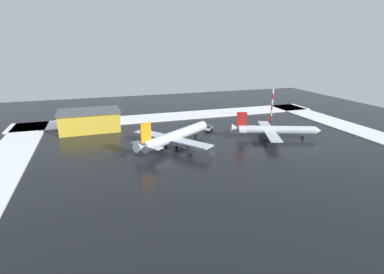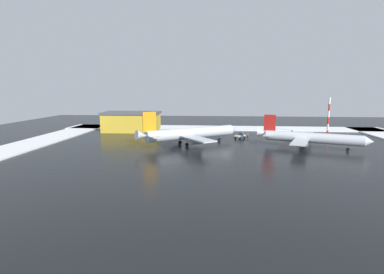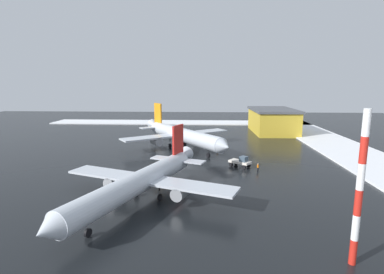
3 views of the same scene
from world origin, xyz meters
name	(u,v)px [view 1 (image 1 of 3)]	position (x,y,z in m)	size (l,w,h in m)	color
ground_plane	(213,147)	(0.00, 0.00, 0.00)	(240.00, 240.00, 0.00)	black
snow_bank_far	(176,116)	(0.00, -50.00, 0.21)	(152.00, 16.00, 0.41)	white
snow_bank_left	(359,131)	(-67.00, 0.00, 0.21)	(14.00, 116.00, 0.41)	white
airplane_far_rear	(175,136)	(12.31, -5.45, 3.89)	(34.06, 29.35, 11.76)	silver
airplane_parked_portside	(274,130)	(-26.79, -2.45, 3.42)	(33.48, 28.32, 10.34)	silver
pushback_tug	(208,128)	(-6.08, -19.83, 1.28)	(4.56, 4.98, 2.50)	silver
ground_crew_near_tug	(172,136)	(10.82, -15.34, 0.97)	(0.36, 0.36, 1.71)	black
ground_crew_beside_wing	(213,126)	(-9.21, -22.97, 0.97)	(0.36, 0.36, 1.71)	black
antenna_mast	(272,105)	(-41.05, -27.15, 7.84)	(0.70, 0.70, 15.67)	red
cargo_hangar	(90,120)	(41.45, -36.56, 4.44)	(25.33, 15.55, 8.80)	gold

